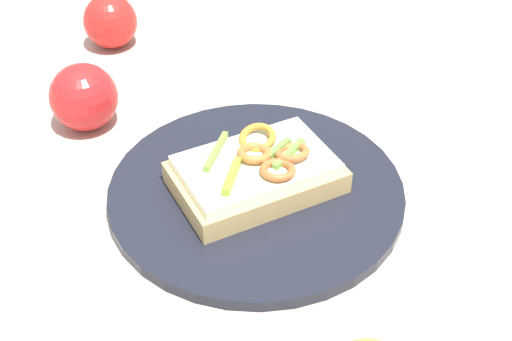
{
  "coord_description": "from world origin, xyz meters",
  "views": [
    {
      "loc": [
        0.48,
        -0.11,
        0.44
      ],
      "look_at": [
        0.0,
        0.0,
        0.03
      ],
      "focal_mm": 46.85,
      "sensor_mm": 36.0,
      "label": 1
    }
  ],
  "objects_px": {
    "apple_3": "(84,97)",
    "apple_2": "(110,21)",
    "plate": "(256,191)",
    "sandwich": "(257,172)"
  },
  "relations": [
    {
      "from": "plate",
      "to": "apple_3",
      "type": "xyz_separation_m",
      "value": [
        -0.16,
        -0.16,
        0.03
      ]
    },
    {
      "from": "apple_2",
      "to": "apple_3",
      "type": "xyz_separation_m",
      "value": [
        0.18,
        -0.04,
        0.0
      ]
    },
    {
      "from": "plate",
      "to": "apple_2",
      "type": "distance_m",
      "value": 0.36
    },
    {
      "from": "apple_2",
      "to": "plate",
      "type": "bearing_deg",
      "value": 19.23
    },
    {
      "from": "plate",
      "to": "apple_3",
      "type": "bearing_deg",
      "value": -135.45
    },
    {
      "from": "plate",
      "to": "apple_2",
      "type": "xyz_separation_m",
      "value": [
        -0.34,
        -0.12,
        0.03
      ]
    },
    {
      "from": "sandwich",
      "to": "apple_2",
      "type": "distance_m",
      "value": 0.36
    },
    {
      "from": "plate",
      "to": "apple_3",
      "type": "relative_size",
      "value": 3.88
    },
    {
      "from": "plate",
      "to": "apple_3",
      "type": "height_order",
      "value": "apple_3"
    },
    {
      "from": "apple_3",
      "to": "apple_2",
      "type": "bearing_deg",
      "value": 167.82
    }
  ]
}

